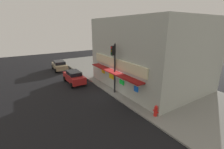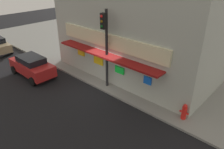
{
  "view_description": "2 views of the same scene",
  "coord_description": "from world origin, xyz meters",
  "px_view_note": "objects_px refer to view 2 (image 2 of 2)",
  "views": [
    {
      "loc": [
        12.94,
        -7.74,
        6.89
      ],
      "look_at": [
        -1.06,
        1.12,
        1.72
      ],
      "focal_mm": 24.54,
      "sensor_mm": 36.0,
      "label": 1
    },
    {
      "loc": [
        9.33,
        -8.65,
        7.51
      ],
      "look_at": [
        1.18,
        0.11,
        1.5
      ],
      "focal_mm": 34.29,
      "sensor_mm": 36.0,
      "label": 2
    }
  ],
  "objects_px": {
    "traffic_light": "(105,40)",
    "pedestrian": "(66,46)",
    "potted_plant_by_window": "(109,64)",
    "potted_plant_by_doorway": "(93,55)",
    "parked_car_red": "(32,66)",
    "trash_can": "(83,61)",
    "fire_hydrant": "(184,112)"
  },
  "relations": [
    {
      "from": "traffic_light",
      "to": "pedestrian",
      "type": "distance_m",
      "value": 6.9
    },
    {
      "from": "potted_plant_by_window",
      "to": "potted_plant_by_doorway",
      "type": "bearing_deg",
      "value": 167.03
    },
    {
      "from": "potted_plant_by_doorway",
      "to": "parked_car_red",
      "type": "bearing_deg",
      "value": -105.93
    },
    {
      "from": "fire_hydrant",
      "to": "potted_plant_by_doorway",
      "type": "bearing_deg",
      "value": 167.48
    },
    {
      "from": "trash_can",
      "to": "parked_car_red",
      "type": "bearing_deg",
      "value": -113.89
    },
    {
      "from": "pedestrian",
      "to": "potted_plant_by_doorway",
      "type": "xyz_separation_m",
      "value": [
        2.33,
        1.03,
        -0.46
      ]
    },
    {
      "from": "fire_hydrant",
      "to": "parked_car_red",
      "type": "height_order",
      "value": "parked_car_red"
    },
    {
      "from": "traffic_light",
      "to": "trash_can",
      "type": "xyz_separation_m",
      "value": [
        -3.82,
        1.16,
        -2.86
      ]
    },
    {
      "from": "parked_car_red",
      "to": "potted_plant_by_window",
      "type": "bearing_deg",
      "value": 48.23
    },
    {
      "from": "parked_car_red",
      "to": "traffic_light",
      "type": "bearing_deg",
      "value": 24.61
    },
    {
      "from": "potted_plant_by_doorway",
      "to": "trash_can",
      "type": "bearing_deg",
      "value": -80.64
    },
    {
      "from": "trash_can",
      "to": "parked_car_red",
      "type": "relative_size",
      "value": 0.22
    },
    {
      "from": "traffic_light",
      "to": "potted_plant_by_window",
      "type": "relative_size",
      "value": 5.15
    },
    {
      "from": "traffic_light",
      "to": "parked_car_red",
      "type": "height_order",
      "value": "traffic_light"
    },
    {
      "from": "trash_can",
      "to": "parked_car_red",
      "type": "distance_m",
      "value": 4.0
    },
    {
      "from": "fire_hydrant",
      "to": "trash_can",
      "type": "distance_m",
      "value": 9.43
    },
    {
      "from": "potted_plant_by_window",
      "to": "parked_car_red",
      "type": "distance_m",
      "value": 5.84
    },
    {
      "from": "parked_car_red",
      "to": "potted_plant_by_doorway",
      "type": "bearing_deg",
      "value": 74.07
    },
    {
      "from": "fire_hydrant",
      "to": "potted_plant_by_window",
      "type": "height_order",
      "value": "potted_plant_by_window"
    },
    {
      "from": "traffic_light",
      "to": "parked_car_red",
      "type": "distance_m",
      "value": 6.53
    },
    {
      "from": "fire_hydrant",
      "to": "pedestrian",
      "type": "bearing_deg",
      "value": 174.71
    },
    {
      "from": "pedestrian",
      "to": "parked_car_red",
      "type": "bearing_deg",
      "value": -76.65
    },
    {
      "from": "pedestrian",
      "to": "parked_car_red",
      "type": "relative_size",
      "value": 0.45
    },
    {
      "from": "traffic_light",
      "to": "pedestrian",
      "type": "xyz_separation_m",
      "value": [
        -6.36,
        1.41,
        -2.3
      ]
    },
    {
      "from": "pedestrian",
      "to": "trash_can",
      "type": "bearing_deg",
      "value": -5.66
    },
    {
      "from": "fire_hydrant",
      "to": "parked_car_red",
      "type": "relative_size",
      "value": 0.23
    },
    {
      "from": "traffic_light",
      "to": "potted_plant_by_window",
      "type": "height_order",
      "value": "traffic_light"
    },
    {
      "from": "potted_plant_by_doorway",
      "to": "potted_plant_by_window",
      "type": "relative_size",
      "value": 0.97
    },
    {
      "from": "trash_can",
      "to": "fire_hydrant",
      "type": "bearing_deg",
      "value": -5.19
    },
    {
      "from": "parked_car_red",
      "to": "trash_can",
      "type": "bearing_deg",
      "value": 66.11
    },
    {
      "from": "fire_hydrant",
      "to": "trash_can",
      "type": "bearing_deg",
      "value": 174.81
    },
    {
      "from": "parked_car_red",
      "to": "pedestrian",
      "type": "bearing_deg",
      "value": 103.35
    }
  ]
}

